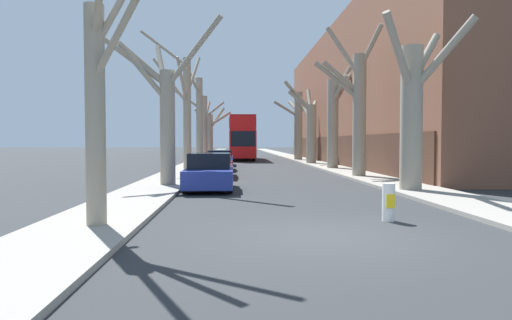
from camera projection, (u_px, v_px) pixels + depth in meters
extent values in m
plane|color=#2B2D30|center=(328.00, 236.00, 9.26)|extent=(300.00, 300.00, 0.00)
cube|color=gray|center=(209.00, 156.00, 58.91)|extent=(2.36, 120.00, 0.12)
cube|color=gray|center=(288.00, 156.00, 59.40)|extent=(2.36, 120.00, 0.12)
cube|color=brown|center=(383.00, 97.00, 40.61)|extent=(10.00, 44.88, 11.81)
cube|color=#492D21|center=(327.00, 150.00, 40.56)|extent=(0.12, 43.98, 2.36)
cylinder|color=gray|center=(95.00, 118.00, 9.80)|extent=(0.42, 0.42, 4.85)
cylinder|color=gray|center=(96.00, 64.00, 10.47)|extent=(0.53, 1.61, 2.02)
cylinder|color=gray|center=(121.00, 29.00, 9.09)|extent=(1.62, 1.53, 1.91)
cylinder|color=gray|center=(168.00, 129.00, 19.19)|extent=(0.63, 0.63, 4.91)
cylinder|color=gray|center=(143.00, 64.00, 18.97)|extent=(2.11, 0.34, 1.87)
cylinder|color=gray|center=(193.00, 52.00, 18.35)|extent=(2.56, 1.81, 2.73)
cylinder|color=gray|center=(145.00, 74.00, 18.75)|extent=(1.94, 0.87, 2.30)
cylinder|color=gray|center=(162.00, 72.00, 20.17)|extent=(1.01, 2.45, 2.81)
cylinder|color=gray|center=(132.00, 60.00, 18.86)|extent=(2.96, 0.53, 2.25)
cylinder|color=gray|center=(187.00, 116.00, 27.36)|extent=(0.47, 0.47, 6.95)
cylinder|color=gray|center=(182.00, 83.00, 26.62)|extent=(0.61, 1.52, 2.85)
cylinder|color=gray|center=(170.00, 81.00, 27.51)|extent=(2.23, 0.76, 2.83)
cylinder|color=gray|center=(164.00, 49.00, 27.36)|extent=(2.91, 0.63, 2.27)
cylinder|color=gray|center=(193.00, 76.00, 28.30)|extent=(0.78, 2.21, 2.66)
cylinder|color=gray|center=(199.00, 122.00, 37.65)|extent=(0.55, 0.55, 7.18)
cylinder|color=gray|center=(192.00, 73.00, 38.53)|extent=(1.65, 2.35, 2.04)
cylinder|color=gray|center=(193.00, 82.00, 38.37)|extent=(1.38, 1.99, 2.45)
cylinder|color=gray|center=(182.00, 95.00, 37.20)|extent=(2.92, 0.81, 2.11)
cylinder|color=gray|center=(195.00, 85.00, 36.68)|extent=(0.73, 1.86, 1.29)
cylinder|color=gray|center=(204.00, 128.00, 46.03)|extent=(0.62, 0.62, 6.54)
cylinder|color=gray|center=(201.00, 93.00, 46.36)|extent=(0.93, 1.25, 2.18)
cylinder|color=gray|center=(214.00, 110.00, 45.41)|extent=(2.19, 1.44, 1.66)
cylinder|color=gray|center=(207.00, 112.00, 47.00)|extent=(0.68, 2.26, 2.50)
cylinder|color=gray|center=(209.00, 136.00, 55.35)|extent=(0.87, 0.87, 5.27)
cylinder|color=gray|center=(220.00, 119.00, 54.96)|extent=(2.81, 1.07, 1.88)
cylinder|color=gray|center=(217.00, 119.00, 55.60)|extent=(2.09, 0.94, 2.83)
cylinder|color=gray|center=(202.00, 121.00, 54.78)|extent=(2.00, 1.30, 2.90)
cylinder|color=gray|center=(204.00, 112.00, 55.44)|extent=(1.57, 0.85, 2.15)
cylinder|color=gray|center=(204.00, 126.00, 55.14)|extent=(1.53, 0.60, 1.80)
cylinder|color=gray|center=(411.00, 120.00, 17.16)|extent=(0.81, 0.81, 5.51)
cylinder|color=gray|center=(399.00, 55.00, 16.36)|extent=(1.82, 1.70, 2.84)
cylinder|color=gray|center=(425.00, 58.00, 17.49)|extent=(1.62, 1.16, 2.10)
cylinder|color=gray|center=(442.00, 56.00, 16.34)|extent=(1.96, 1.88, 2.60)
cylinder|color=gray|center=(359.00, 116.00, 24.26)|extent=(0.71, 0.71, 6.57)
cylinder|color=gray|center=(344.00, 52.00, 24.32)|extent=(1.91, 0.75, 2.76)
cylinder|color=gray|center=(341.00, 77.00, 24.13)|extent=(2.12, 0.25, 1.81)
cylinder|color=gray|center=(337.00, 79.00, 24.80)|extent=(2.36, 1.62, 2.04)
cylinder|color=gray|center=(371.00, 47.00, 23.61)|extent=(1.14, 1.38, 2.24)
cylinder|color=gray|center=(338.00, 81.00, 24.27)|extent=(2.50, 0.55, 2.17)
cylinder|color=gray|center=(333.00, 125.00, 31.59)|extent=(0.77, 0.77, 6.23)
cylinder|color=gray|center=(347.00, 73.00, 31.07)|extent=(2.07, 1.19, 3.15)
cylinder|color=gray|center=(342.00, 90.00, 31.89)|extent=(1.77, 1.05, 2.47)
cylinder|color=gray|center=(340.00, 88.00, 30.87)|extent=(0.98, 1.58, 1.77)
cylinder|color=gray|center=(311.00, 135.00, 38.84)|extent=(0.85, 0.85, 5.09)
cylinder|color=gray|center=(300.00, 101.00, 38.79)|extent=(2.13, 0.53, 1.92)
cylinder|color=gray|center=(310.00, 102.00, 39.74)|extent=(0.33, 2.25, 2.53)
cylinder|color=gray|center=(313.00, 110.00, 40.01)|extent=(1.10, 2.71, 1.82)
cylinder|color=gray|center=(298.00, 96.00, 38.90)|extent=(2.50, 0.81, 2.74)
cylinder|color=gray|center=(306.00, 111.00, 39.82)|extent=(0.93, 2.42, 2.11)
cylinder|color=gray|center=(298.00, 126.00, 46.63)|extent=(0.83, 0.83, 7.02)
cylinder|color=gray|center=(286.00, 109.00, 46.72)|extent=(2.62, 0.75, 1.77)
cylinder|color=gray|center=(294.00, 107.00, 47.49)|extent=(1.04, 2.16, 1.45)
cylinder|color=gray|center=(304.00, 108.00, 46.08)|extent=(1.39, 1.36, 1.72)
cube|color=red|center=(242.00, 144.00, 48.88)|extent=(2.57, 11.76, 2.68)
cube|color=red|center=(242.00, 125.00, 48.80)|extent=(2.52, 11.52, 1.38)
cube|color=#A91111|center=(242.00, 118.00, 48.77)|extent=(2.52, 11.52, 0.12)
cube|color=black|center=(242.00, 139.00, 48.86)|extent=(2.60, 10.35, 1.39)
cube|color=black|center=(242.00, 124.00, 48.80)|extent=(2.60, 10.35, 1.05)
cube|color=black|center=(243.00, 139.00, 43.01)|extent=(2.31, 0.06, 1.46)
cylinder|color=black|center=(231.00, 156.00, 45.35)|extent=(0.30, 1.02, 1.02)
cylinder|color=black|center=(254.00, 156.00, 45.46)|extent=(0.30, 1.02, 1.02)
cylinder|color=black|center=(232.00, 154.00, 52.16)|extent=(0.30, 1.02, 1.02)
cylinder|color=black|center=(251.00, 154.00, 52.27)|extent=(0.30, 1.02, 1.02)
cube|color=navy|center=(210.00, 177.00, 18.07)|extent=(1.86, 4.02, 0.68)
cube|color=black|center=(210.00, 161.00, 18.29)|extent=(1.64, 2.09, 0.60)
cylinder|color=black|center=(186.00, 185.00, 16.84)|extent=(0.20, 0.66, 0.66)
cylinder|color=black|center=(230.00, 185.00, 16.92)|extent=(0.20, 0.66, 0.66)
cylinder|color=black|center=(192.00, 179.00, 19.25)|extent=(0.20, 0.66, 0.66)
cylinder|color=black|center=(230.00, 179.00, 19.33)|extent=(0.20, 0.66, 0.66)
cube|color=maroon|center=(216.00, 168.00, 24.68)|extent=(1.77, 4.53, 0.61)
cube|color=black|center=(216.00, 158.00, 24.93)|extent=(1.56, 2.36, 0.52)
cylinder|color=black|center=(200.00, 173.00, 23.29)|extent=(0.20, 0.62, 0.62)
cylinder|color=black|center=(230.00, 173.00, 23.37)|extent=(0.20, 0.62, 0.62)
cylinder|color=black|center=(203.00, 170.00, 26.01)|extent=(0.20, 0.62, 0.62)
cylinder|color=black|center=(231.00, 170.00, 26.08)|extent=(0.20, 0.62, 0.62)
cube|color=navy|center=(220.00, 163.00, 30.60)|extent=(1.73, 4.39, 0.59)
cube|color=black|center=(220.00, 155.00, 30.84)|extent=(1.52, 2.28, 0.57)
cylinder|color=black|center=(207.00, 167.00, 29.26)|extent=(0.20, 0.61, 0.61)
cylinder|color=black|center=(231.00, 167.00, 29.33)|extent=(0.20, 0.61, 0.61)
cylinder|color=black|center=(209.00, 165.00, 31.89)|extent=(0.20, 0.61, 0.61)
cylinder|color=black|center=(231.00, 165.00, 31.96)|extent=(0.20, 0.61, 0.61)
cube|color=navy|center=(222.00, 160.00, 36.85)|extent=(1.75, 4.51, 0.59)
cube|color=black|center=(222.00, 153.00, 37.10)|extent=(1.54, 2.34, 0.50)
cylinder|color=black|center=(212.00, 163.00, 35.47)|extent=(0.20, 0.61, 0.61)
cylinder|color=black|center=(231.00, 163.00, 35.54)|extent=(0.20, 0.61, 0.61)
cylinder|color=black|center=(213.00, 161.00, 38.17)|extent=(0.20, 0.61, 0.61)
cylinder|color=black|center=(232.00, 161.00, 38.24)|extent=(0.20, 0.61, 0.61)
cylinder|color=white|center=(389.00, 202.00, 11.02)|extent=(0.30, 0.30, 0.92)
cube|color=yellow|center=(391.00, 201.00, 10.86)|extent=(0.21, 0.01, 0.33)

